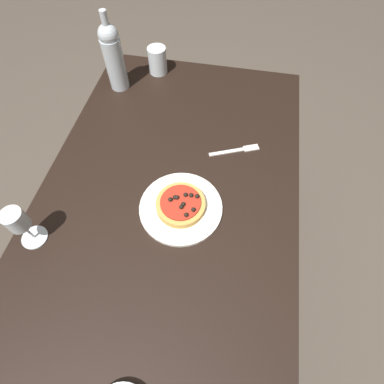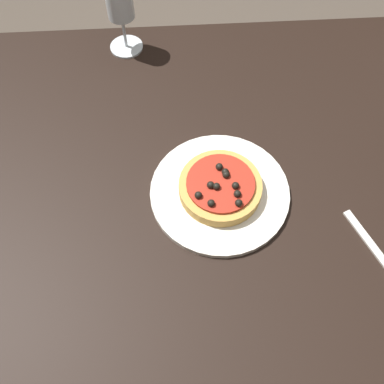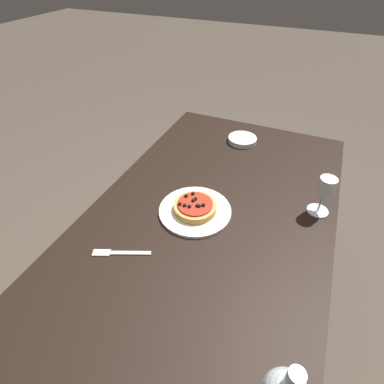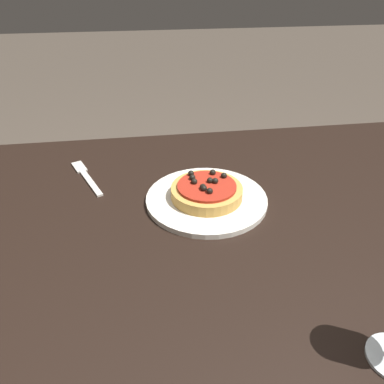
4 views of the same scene
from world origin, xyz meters
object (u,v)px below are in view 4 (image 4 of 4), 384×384
at_px(dinner_plate, 207,199).
at_px(dining_table, 210,245).
at_px(fork, 86,176).
at_px(pizza, 207,191).

bearing_deg(dinner_plate, dining_table, 89.93).
bearing_deg(fork, dinner_plate, -141.82).
bearing_deg(dinner_plate, pizza, -84.85).
height_order(dinner_plate, pizza, pizza).
bearing_deg(fork, dining_table, -149.87).
relative_size(pizza, fork, 0.87).
relative_size(dining_table, pizza, 9.69).
distance_m(dining_table, dinner_plate, 0.10).
distance_m(dinner_plate, fork, 0.32).
bearing_deg(dinner_plate, fork, -29.03).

